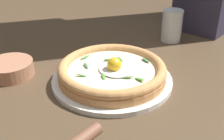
{
  "coord_description": "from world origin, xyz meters",
  "views": [
    {
      "loc": [
        0.45,
        -0.33,
        0.35
      ],
      "look_at": [
        -0.05,
        -0.02,
        0.03
      ],
      "focal_mm": 44.63,
      "sensor_mm": 36.0,
      "label": 1
    }
  ],
  "objects": [
    {
      "name": "ground_plane",
      "position": [
        0.0,
        0.0,
        -0.01
      ],
      "size": [
        2.4,
        2.4,
        0.03
      ],
      "primitive_type": "cube",
      "color": "brown",
      "rests_on": "ground"
    },
    {
      "name": "side_bowl",
      "position": [
        -0.21,
        -0.23,
        0.02
      ],
      "size": [
        0.12,
        0.12,
        0.04
      ],
      "primitive_type": "cylinder",
      "color": "#B37757",
      "rests_on": "ground"
    },
    {
      "name": "drinking_glass",
      "position": [
        -0.17,
        0.27,
        0.04
      ],
      "size": [
        0.06,
        0.06,
        0.1
      ],
      "color": "silver",
      "rests_on": "ground"
    },
    {
      "name": "pizza_plate",
      "position": [
        -0.05,
        -0.02,
        0.01
      ],
      "size": [
        0.29,
        0.29,
        0.01
      ],
      "primitive_type": "cylinder",
      "color": "white",
      "rests_on": "ground"
    },
    {
      "name": "pizza",
      "position": [
        -0.05,
        -0.02,
        0.03
      ],
      "size": [
        0.26,
        0.26,
        0.06
      ],
      "color": "tan",
      "rests_on": "pizza_plate"
    }
  ]
}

